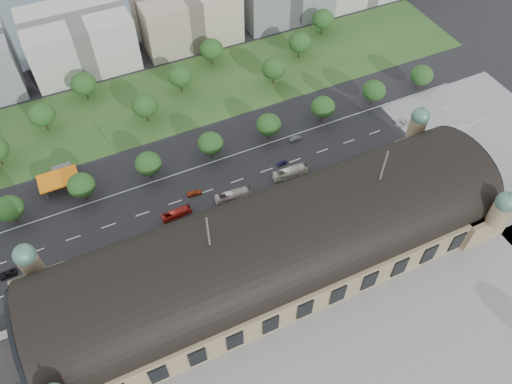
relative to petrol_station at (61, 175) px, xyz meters
name	(u,v)px	position (x,y,z in m)	size (l,w,h in m)	color
ground	(273,266)	(53.91, -65.28, -2.95)	(900.00, 900.00, 0.00)	black
station	(274,249)	(53.91, -65.28, 7.33)	(150.00, 48.40, 44.30)	#9D8761
plaza_south	(376,378)	(63.91, -109.28, -2.95)	(190.00, 48.00, 0.12)	gray
road_slab	(175,202)	(33.91, -27.28, -2.95)	(260.00, 26.00, 0.10)	black
grass_belt	(143,105)	(38.91, 27.72, -2.95)	(300.00, 45.00, 0.10)	#264F1F
petrol_station	(61,175)	(0.00, 0.00, 0.00)	(14.00, 13.00, 5.05)	orange
office_3	(79,39)	(23.91, 67.72, 9.05)	(45.00, 32.00, 24.00)	beige
office_4	(186,13)	(73.91, 67.72, 9.05)	(45.00, 32.00, 24.00)	#BCAE94
tree_row_2	(9,209)	(-18.09, -12.28, 4.48)	(9.60, 9.60, 11.52)	#2D2116
tree_row_3	(81,185)	(5.91, -12.28, 4.48)	(9.60, 9.60, 11.52)	#2D2116
tree_row_4	(148,164)	(29.91, -12.28, 4.48)	(9.60, 9.60, 11.52)	#2D2116
tree_row_5	(211,143)	(53.91, -12.28, 4.48)	(9.60, 9.60, 11.52)	#2D2116
tree_row_6	(269,125)	(77.91, -12.28, 4.48)	(9.60, 9.60, 11.52)	#2D2116
tree_row_7	(323,107)	(101.91, -12.28, 4.48)	(9.60, 9.60, 11.52)	#2D2116
tree_row_8	(374,91)	(125.91, -12.28, 4.48)	(9.60, 9.60, 11.52)	#2D2116
tree_row_9	(422,75)	(149.91, -12.28, 4.48)	(9.60, 9.60, 11.52)	#2D2116
tree_belt_4	(42,115)	(-0.09, 29.72, 5.10)	(10.40, 10.40, 12.48)	#2D2116
tree_belt_5	(83,84)	(18.91, 41.72, 5.10)	(10.40, 10.40, 12.48)	#2D2116
tree_belt_6	(145,106)	(37.91, 17.72, 5.10)	(10.40, 10.40, 12.48)	#2D2116
tree_belt_7	(180,76)	(56.91, 29.72, 5.10)	(10.40, 10.40, 12.48)	#2D2116
tree_belt_8	(211,49)	(75.91, 41.72, 5.10)	(10.40, 10.40, 12.48)	#2D2116
tree_belt_9	(274,68)	(94.91, 17.72, 5.10)	(10.40, 10.40, 12.48)	#2D2116
tree_belt_10	(300,42)	(113.91, 29.72, 5.10)	(10.40, 10.40, 12.48)	#2D2116
tree_belt_11	(323,19)	(132.91, 41.72, 5.10)	(10.40, 10.40, 12.48)	#2D2116
traffic_car_2	(8,274)	(-23.71, -32.75, -2.15)	(2.65, 5.75, 1.60)	black
traffic_car_3	(194,193)	(41.48, -26.66, -2.16)	(2.22, 5.47, 1.59)	#9B3313
traffic_car_4	(282,163)	(76.51, -26.87, -2.27)	(1.60, 3.97, 1.35)	#1F1B4C
traffic_car_5	(296,138)	(87.25, -17.60, -2.12)	(1.75, 5.01, 1.65)	#56575D
traffic_car_6	(402,123)	(130.39, -28.06, -2.19)	(2.54, 5.50, 1.53)	silver
parked_car_0	(66,281)	(-7.52, -43.07, -2.13)	(1.73, 4.95, 1.63)	black
parked_car_1	(81,279)	(-2.99, -44.28, -2.24)	(2.36, 5.12, 1.42)	maroon
parked_car_2	(128,250)	(13.33, -40.28, -2.20)	(2.10, 5.16, 1.50)	#191B48
parked_car_3	(88,265)	(-0.10, -40.28, -2.29)	(1.56, 3.89, 1.32)	slate
parked_car_4	(108,258)	(6.64, -40.28, -2.18)	(1.63, 4.68, 1.54)	white
parked_car_5	(194,230)	(35.77, -41.68, -2.25)	(2.32, 5.03, 1.40)	gray
parked_car_6	(189,233)	(33.59, -42.23, -2.21)	(2.08, 5.11, 1.48)	black
bus_west	(177,214)	(32.50, -33.28, -1.49)	(2.46, 10.50, 2.93)	red
bus_mid	(233,196)	(53.33, -34.54, -1.09)	(3.13, 13.37, 3.72)	beige
bus_east	(291,172)	(76.75, -33.28, -1.09)	(3.13, 13.36, 3.72)	white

